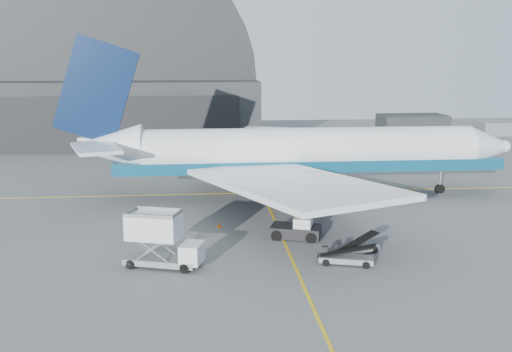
{
  "coord_description": "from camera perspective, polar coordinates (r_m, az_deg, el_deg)",
  "views": [
    {
      "loc": [
        -7.01,
        -47.37,
        16.33
      ],
      "look_at": [
        -1.84,
        8.65,
        4.5
      ],
      "focal_mm": 40.0,
      "sensor_mm": 36.0,
      "label": 1
    }
  ],
  "objects": [
    {
      "name": "distant_bldg_a",
      "position": [
        128.61,
        15.3,
        4.16
      ],
      "size": [
        14.0,
        8.0,
        4.0
      ],
      "primitive_type": "cube",
      "color": "black",
      "rests_on": "ground"
    },
    {
      "name": "belt_loader_b",
      "position": [
        46.61,
        8.95,
        -8.08
      ],
      "size": [
        4.67,
        2.54,
        1.75
      ],
      "rotation": [
        0.0,
        0.0,
        -0.27
      ],
      "color": "slate",
      "rests_on": "ground"
    },
    {
      "name": "airliner",
      "position": [
        67.0,
        3.54,
        2.37
      ],
      "size": [
        53.92,
        52.29,
        18.92
      ],
      "color": "white",
      "rests_on": "ground"
    },
    {
      "name": "traffic_cone",
      "position": [
        55.76,
        -3.69,
        -4.9
      ],
      "size": [
        0.38,
        0.38,
        0.56
      ],
      "color": "#F75107",
      "rests_on": "ground"
    },
    {
      "name": "pushback_tug",
      "position": [
        52.55,
        4.15,
        -5.37
      ],
      "size": [
        5.02,
        3.78,
        2.07
      ],
      "rotation": [
        0.0,
        0.0,
        -0.31
      ],
      "color": "black",
      "rests_on": "ground"
    },
    {
      "name": "taxi_lines",
      "position": [
        62.6,
        1.34,
        -3.24
      ],
      "size": [
        80.0,
        42.12,
        0.02
      ],
      "color": "gold",
      "rests_on": "ground"
    },
    {
      "name": "ground",
      "position": [
        50.59,
        3.0,
        -6.97
      ],
      "size": [
        200.0,
        200.0,
        0.0
      ],
      "primitive_type": "plane",
      "color": "#565659",
      "rests_on": "ground"
    },
    {
      "name": "hangar",
      "position": [
        113.51,
        -12.98,
        8.15
      ],
      "size": [
        50.0,
        28.3,
        28.0
      ],
      "color": "black",
      "rests_on": "ground"
    },
    {
      "name": "catering_truck",
      "position": [
        45.69,
        -9.5,
        -6.38
      ],
      "size": [
        6.55,
        3.95,
        4.23
      ],
      "rotation": [
        0.0,
        0.0,
        -0.29
      ],
      "color": "slate",
      "rests_on": "ground"
    },
    {
      "name": "belt_loader_a",
      "position": [
        49.0,
        10.02,
        -7.15
      ],
      "size": [
        4.2,
        3.21,
        1.65
      ],
      "rotation": [
        0.0,
        0.0,
        0.52
      ],
      "color": "slate",
      "rests_on": "ground"
    },
    {
      "name": "distant_bldg_b",
      "position": [
        131.99,
        22.86,
        3.84
      ],
      "size": [
        8.0,
        6.0,
        2.8
      ],
      "primitive_type": "cube",
      "color": "slate",
      "rests_on": "ground"
    }
  ]
}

